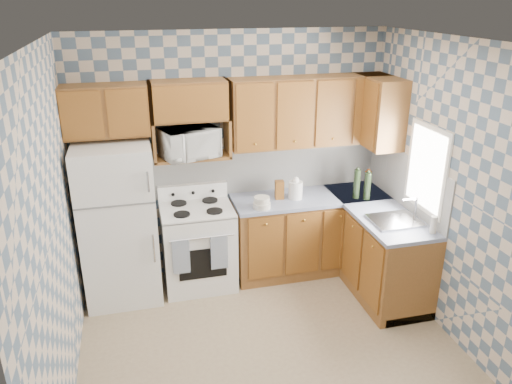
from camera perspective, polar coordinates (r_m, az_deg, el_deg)
floor at (r=4.80m, az=1.69°, el=-17.38°), size 3.40×3.40×0.00m
back_wall at (r=5.54m, az=-2.66°, el=4.07°), size 3.40×0.02×2.70m
right_wall at (r=4.81m, az=21.75°, el=-0.32°), size 0.02×3.20×2.70m
backsplash_back at (r=5.67m, az=1.35°, el=2.90°), size 2.60×0.02×0.56m
backsplash_right at (r=5.48m, az=16.74°, el=1.26°), size 0.02×1.60×0.56m
refrigerator at (r=5.31m, az=-15.41°, el=-3.47°), size 0.75×0.70×1.68m
stove_body at (r=5.53m, az=-6.62°, el=-6.25°), size 0.76×0.65×0.90m
cooktop at (r=5.33m, az=-6.82°, el=-1.92°), size 0.76×0.65×0.02m
backguard at (r=5.55m, az=-7.26°, el=0.08°), size 0.76×0.08×0.17m
dish_towel_left at (r=5.16m, az=-8.56°, el=-7.34°), size 0.18×0.02×0.37m
dish_towel_right at (r=5.20m, az=-4.22°, el=-6.88°), size 0.18×0.02×0.37m
base_cabinets_back at (r=5.83m, az=6.09°, el=-4.76°), size 1.75×0.60×0.88m
base_cabinets_right at (r=5.64m, az=13.36°, el=-6.22°), size 0.60×1.60×0.88m
countertop_back at (r=5.64m, az=6.29°, el=-0.60°), size 1.77×0.63×0.04m
countertop_right at (r=5.45m, az=13.73°, el=-1.94°), size 0.63×1.60×0.04m
upper_cabinets_back at (r=5.48m, az=6.19°, el=9.18°), size 1.75×0.33×0.74m
upper_cabinets_fridge at (r=5.13m, az=-16.83°, el=8.89°), size 0.82×0.33×0.50m
upper_cabinets_right at (r=5.60m, az=13.77°, el=8.96°), size 0.33×0.70×0.74m
microwave_shelf at (r=5.29m, az=-7.32°, el=4.02°), size 0.80×0.33×0.03m
microwave at (r=5.18m, az=-7.62°, el=5.58°), size 0.65×0.54×0.31m
sink at (r=5.16m, az=15.56°, el=-3.19°), size 0.48×0.40×0.03m
window at (r=5.12m, az=18.94°, el=2.54°), size 0.02×0.66×0.86m
bottle_0 at (r=5.59m, az=11.44°, el=0.91°), size 0.07×0.07×0.33m
bottle_1 at (r=5.58m, az=12.62°, el=0.67°), size 0.07×0.07×0.31m
bottle_2 at (r=5.69m, az=12.62°, el=0.97°), size 0.07×0.07×0.28m
knife_block at (r=5.49m, az=2.69°, el=0.26°), size 0.10×0.10×0.20m
electric_kettle at (r=5.50m, az=4.54°, el=0.23°), size 0.15×0.15×0.20m
food_containers at (r=5.25m, az=0.67°, el=-1.21°), size 0.19×0.19×0.12m
soap_bottle at (r=4.99m, az=19.64°, el=-3.55°), size 0.06×0.06×0.17m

